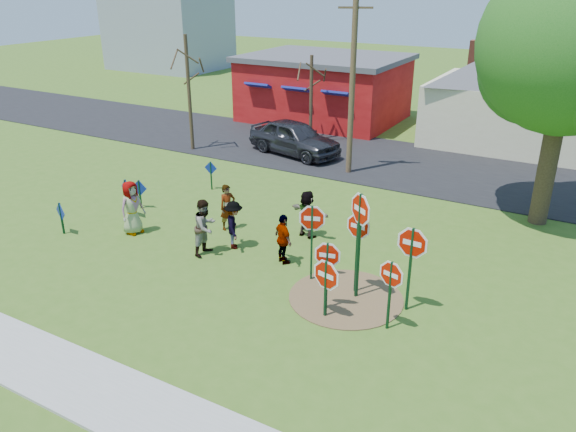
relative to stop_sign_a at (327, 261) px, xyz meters
name	(u,v)px	position (x,y,z in m)	size (l,w,h in m)	color
ground	(233,249)	(-4.25, 1.77, -1.45)	(120.00, 120.00, 0.00)	#3E631C
sidewalk	(53,370)	(-4.25, -5.43, -1.41)	(22.00, 1.80, 0.08)	#9E9E99
road	(366,158)	(-4.25, 13.27, -1.43)	(120.00, 7.50, 0.04)	black
dirt_patch	(346,297)	(0.25, 0.77, -1.43)	(3.20, 3.20, 0.03)	brown
red_building	(324,87)	(-9.75, 19.76, 0.52)	(9.40, 7.69, 3.90)	maroon
cream_house	(514,88)	(1.25, 19.77, 1.48)	(9.40, 9.40, 6.50)	beige
distant_building	(169,25)	(-32.25, 31.77, 2.55)	(10.00, 8.00, 8.00)	#8C939E
stop_sign_a	(327,261)	(0.00, 0.00, 0.00)	(0.93, 0.23, 2.10)	#0E351C
stop_sign_b	(358,233)	(0.33, 1.21, 0.39)	(0.98, 0.18, 2.54)	#0E351C
stop_sign_c	(360,222)	(0.47, 0.96, 0.85)	(0.99, 0.71, 3.25)	#0E351C
stop_sign_d	(412,249)	(1.90, 1.05, 0.36)	(1.13, 0.10, 2.55)	#0E351C
stop_sign_e	(326,278)	(0.14, -0.34, -0.30)	(1.09, 0.27, 1.79)	#0E351C
stop_sign_f	(391,279)	(1.76, -0.06, -0.02)	(0.92, 0.27, 2.04)	#0E351C
stop_sign_g	(312,226)	(-1.08, 1.22, 0.29)	(0.98, 0.39, 2.50)	#0E351C
blue_diamond_a	(61,215)	(-10.09, -0.16, -0.74)	(0.66, 0.23, 1.17)	#0E351C
blue_diamond_b	(126,194)	(-9.13, 2.02, -0.51)	(0.66, 0.28, 1.51)	#0E351C
blue_diamond_c	(140,191)	(-9.37, 2.93, -0.74)	(0.65, 0.14, 1.16)	#0E351C
blue_diamond_d	(211,172)	(-8.24, 5.96, -0.68)	(0.58, 0.09, 1.24)	#0E351C
person_a	(132,208)	(-7.99, 1.12, -0.50)	(0.93, 0.60, 1.90)	#465990
person_b	(228,207)	(-5.31, 3.01, -0.62)	(0.60, 0.40, 1.66)	#276F6F
person_c	(205,227)	(-4.82, 1.08, -0.52)	(0.90, 0.70, 1.86)	brown
person_d	(234,225)	(-4.26, 1.87, -0.63)	(1.05, 0.60, 1.63)	#37383D
person_e	(283,239)	(-2.32, 1.73, -0.63)	(0.96, 0.40, 1.63)	#583361
person_f	(307,214)	(-2.59, 3.83, -0.61)	(1.55, 0.49, 1.67)	#20512A
suv	(294,138)	(-7.62, 12.07, -0.56)	(2.00, 4.98, 1.70)	#323237
utility_pole	(353,78)	(-4.11, 10.83, 2.81)	(1.87, 0.86, 8.10)	#4C3823
leafy_tree	(574,55)	(4.33, 9.06, 4.50)	(6.50, 5.93, 9.24)	#382819
bare_tree_west	(188,77)	(-12.65, 10.27, 2.26)	(1.80, 1.80, 5.73)	#382819
bare_tree_east	(311,86)	(-8.12, 14.79, 1.50)	(1.80, 1.80, 4.55)	#382819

